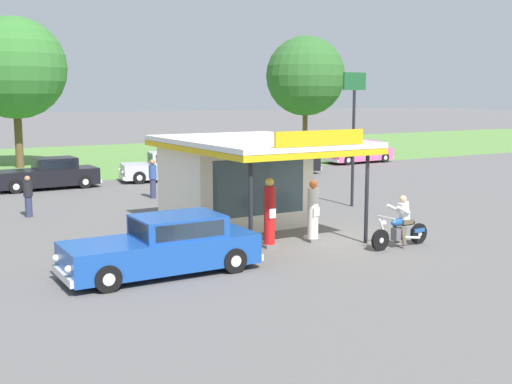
{
  "coord_description": "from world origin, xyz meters",
  "views": [
    {
      "loc": [
        -12.43,
        -16.08,
        4.59
      ],
      "look_at": [
        -1.69,
        2.15,
        1.4
      ],
      "focal_mm": 45.77,
      "sensor_mm": 36.0,
      "label": 1
    }
  ],
  "objects_px": {
    "motorcycle_with_rider": "(401,226)",
    "gas_pump_offside": "(313,213)",
    "parked_car_back_row_far_right": "(48,175)",
    "parked_car_back_row_centre_left": "(166,168)",
    "parked_car_back_row_centre": "(359,152)",
    "roadside_pole_sign": "(354,117)",
    "featured_classic_sedan": "(164,247)",
    "parked_car_second_row_spare": "(276,162)",
    "gas_pump_nearside": "(269,216)",
    "bystander_chatting_near_pumps": "(28,196)",
    "bystander_leaning_by_kiosk": "(153,178)"
  },
  "relations": [
    {
      "from": "gas_pump_nearside",
      "to": "featured_classic_sedan",
      "type": "xyz_separation_m",
      "value": [
        -3.86,
        -1.1,
        -0.28
      ]
    },
    {
      "from": "parked_car_second_row_spare",
      "to": "featured_classic_sedan",
      "type": "bearing_deg",
      "value": -129.96
    },
    {
      "from": "featured_classic_sedan",
      "to": "parked_car_second_row_spare",
      "type": "distance_m",
      "value": 21.23
    },
    {
      "from": "gas_pump_offside",
      "to": "bystander_leaning_by_kiosk",
      "type": "xyz_separation_m",
      "value": [
        -1.14,
        10.59,
        0.03
      ]
    },
    {
      "from": "parked_car_back_row_centre",
      "to": "parked_car_back_row_far_right",
      "type": "distance_m",
      "value": 20.98
    },
    {
      "from": "motorcycle_with_rider",
      "to": "featured_classic_sedan",
      "type": "height_order",
      "value": "motorcycle_with_rider"
    },
    {
      "from": "bystander_leaning_by_kiosk",
      "to": "featured_classic_sedan",
      "type": "bearing_deg",
      "value": -110.29
    },
    {
      "from": "parked_car_second_row_spare",
      "to": "roadside_pole_sign",
      "type": "distance_m",
      "value": 11.51
    },
    {
      "from": "gas_pump_nearside",
      "to": "motorcycle_with_rider",
      "type": "height_order",
      "value": "gas_pump_nearside"
    },
    {
      "from": "parked_car_second_row_spare",
      "to": "gas_pump_nearside",
      "type": "bearing_deg",
      "value": -122.8
    },
    {
      "from": "featured_classic_sedan",
      "to": "bystander_leaning_by_kiosk",
      "type": "distance_m",
      "value": 12.46
    },
    {
      "from": "parked_car_back_row_far_right",
      "to": "bystander_chatting_near_pumps",
      "type": "distance_m",
      "value": 7.56
    },
    {
      "from": "gas_pump_nearside",
      "to": "featured_classic_sedan",
      "type": "distance_m",
      "value": 4.02
    },
    {
      "from": "parked_car_back_row_far_right",
      "to": "roadside_pole_sign",
      "type": "relative_size",
      "value": 0.93
    },
    {
      "from": "motorcycle_with_rider",
      "to": "bystander_chatting_near_pumps",
      "type": "height_order",
      "value": "motorcycle_with_rider"
    },
    {
      "from": "parked_car_back_row_centre_left",
      "to": "bystander_chatting_near_pumps",
      "type": "relative_size",
      "value": 3.22
    },
    {
      "from": "parked_car_second_row_spare",
      "to": "gas_pump_offside",
      "type": "bearing_deg",
      "value": -118.32
    },
    {
      "from": "gas_pump_offside",
      "to": "bystander_leaning_by_kiosk",
      "type": "distance_m",
      "value": 10.65
    },
    {
      "from": "gas_pump_offside",
      "to": "parked_car_back_row_far_right",
      "type": "bearing_deg",
      "value": 105.62
    },
    {
      "from": "gas_pump_nearside",
      "to": "gas_pump_offside",
      "type": "relative_size",
      "value": 1.09
    },
    {
      "from": "motorcycle_with_rider",
      "to": "parked_car_back_row_far_right",
      "type": "xyz_separation_m",
      "value": [
        -6.29,
        17.95,
        0.03
      ]
    },
    {
      "from": "parked_car_back_row_centre_left",
      "to": "gas_pump_nearside",
      "type": "bearing_deg",
      "value": -101.76
    },
    {
      "from": "gas_pump_nearside",
      "to": "roadside_pole_sign",
      "type": "bearing_deg",
      "value": 33.42
    },
    {
      "from": "bystander_chatting_near_pumps",
      "to": "featured_classic_sedan",
      "type": "bearing_deg",
      "value": -82.07
    },
    {
      "from": "featured_classic_sedan",
      "to": "parked_car_back_row_centre_left",
      "type": "height_order",
      "value": "parked_car_back_row_centre_left"
    },
    {
      "from": "gas_pump_offside",
      "to": "parked_car_back_row_centre_left",
      "type": "distance_m",
      "value": 15.91
    },
    {
      "from": "bystander_leaning_by_kiosk",
      "to": "roadside_pole_sign",
      "type": "xyz_separation_m",
      "value": [
        6.29,
        -6.13,
        2.75
      ]
    },
    {
      "from": "gas_pump_nearside",
      "to": "roadside_pole_sign",
      "type": "relative_size",
      "value": 0.39
    },
    {
      "from": "parked_car_back_row_centre_left",
      "to": "bystander_leaning_by_kiosk",
      "type": "relative_size",
      "value": 2.91
    },
    {
      "from": "motorcycle_with_rider",
      "to": "parked_car_back_row_centre",
      "type": "relative_size",
      "value": 0.45
    },
    {
      "from": "parked_car_back_row_far_right",
      "to": "parked_car_back_row_centre_left",
      "type": "bearing_deg",
      "value": -1.14
    },
    {
      "from": "parked_car_back_row_centre_left",
      "to": "bystander_leaning_by_kiosk",
      "type": "distance_m",
      "value": 5.96
    },
    {
      "from": "parked_car_second_row_spare",
      "to": "parked_car_back_row_far_right",
      "type": "distance_m",
      "value": 12.66
    },
    {
      "from": "parked_car_back_row_centre",
      "to": "parked_car_back_row_far_right",
      "type": "xyz_separation_m",
      "value": [
        -20.9,
        -1.84,
        -0.0
      ]
    },
    {
      "from": "featured_classic_sedan",
      "to": "bystander_chatting_near_pumps",
      "type": "relative_size",
      "value": 3.3
    },
    {
      "from": "motorcycle_with_rider",
      "to": "gas_pump_offside",
      "type": "bearing_deg",
      "value": 132.49
    },
    {
      "from": "parked_car_back_row_centre",
      "to": "roadside_pole_sign",
      "type": "relative_size",
      "value": 0.92
    },
    {
      "from": "parked_car_back_row_centre_left",
      "to": "motorcycle_with_rider",
      "type": "bearing_deg",
      "value": -89.53
    },
    {
      "from": "featured_classic_sedan",
      "to": "bystander_leaning_by_kiosk",
      "type": "height_order",
      "value": "bystander_leaning_by_kiosk"
    },
    {
      "from": "parked_car_back_row_centre",
      "to": "parked_car_second_row_spare",
      "type": "distance_m",
      "value": 8.67
    },
    {
      "from": "featured_classic_sedan",
      "to": "gas_pump_nearside",
      "type": "bearing_deg",
      "value": 15.94
    },
    {
      "from": "gas_pump_nearside",
      "to": "parked_car_back_row_centre_left",
      "type": "distance_m",
      "value": 16.16
    },
    {
      "from": "motorcycle_with_rider",
      "to": "parked_car_back_row_centre",
      "type": "xyz_separation_m",
      "value": [
        14.61,
        19.79,
        0.04
      ]
    },
    {
      "from": "featured_classic_sedan",
      "to": "parked_car_back_row_centre",
      "type": "height_order",
      "value": "parked_car_back_row_centre"
    },
    {
      "from": "gas_pump_offside",
      "to": "parked_car_back_row_centre",
      "type": "distance_m",
      "value": 24.22
    },
    {
      "from": "parked_car_second_row_spare",
      "to": "roadside_pole_sign",
      "type": "relative_size",
      "value": 1.0
    },
    {
      "from": "motorcycle_with_rider",
      "to": "featured_classic_sedan",
      "type": "xyz_separation_m",
      "value": [
        -7.3,
        0.9,
        0.04
      ]
    },
    {
      "from": "motorcycle_with_rider",
      "to": "bystander_chatting_near_pumps",
      "type": "bearing_deg",
      "value": 128.84
    },
    {
      "from": "parked_car_back_row_far_right",
      "to": "bystander_chatting_near_pumps",
      "type": "height_order",
      "value": "bystander_chatting_near_pumps"
    },
    {
      "from": "gas_pump_offside",
      "to": "motorcycle_with_rider",
      "type": "relative_size",
      "value": 0.85
    }
  ]
}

